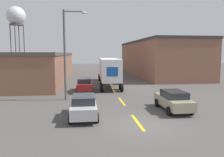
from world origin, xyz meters
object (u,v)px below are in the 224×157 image
semi_truck (108,69)px  parked_car_left_far (84,85)px  water_tower (16,17)px  street_lamp (67,49)px  parked_car_right_near (173,100)px  parked_car_left_near (84,106)px

semi_truck → parked_car_left_far: semi_truck is taller
water_tower → street_lamp: water_tower is taller
semi_truck → parked_car_right_near: bearing=-74.2°
semi_truck → parked_car_left_near: bearing=-99.9°
parked_car_left_far → street_lamp: street_lamp is taller
parked_car_left_near → semi_truck: bearing=77.9°
semi_truck → parked_car_left_far: 6.35m
parked_car_left_far → parked_car_left_near: size_ratio=1.00×
parked_car_left_near → water_tower: size_ratio=0.24×
semi_truck → parked_car_left_far: size_ratio=3.15×
street_lamp → parked_car_left_near: bearing=-75.7°
parked_car_right_near → street_lamp: street_lamp is taller
parked_car_left_far → parked_car_right_near: size_ratio=1.00×
semi_truck → parked_car_right_near: (3.57, -14.70, -1.46)m
parked_car_left_far → water_tower: water_tower is taller
water_tower → street_lamp: size_ratio=2.11×
parked_car_left_far → parked_car_right_near: (6.94, -9.52, 0.00)m
parked_car_left_far → water_tower: size_ratio=0.24×
water_tower → street_lamp: 50.69m
semi_truck → street_lamp: (-4.91, -9.69, 2.58)m
semi_truck → parked_car_left_near: semi_truck is taller
street_lamp → parked_car_right_near: bearing=-30.6°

